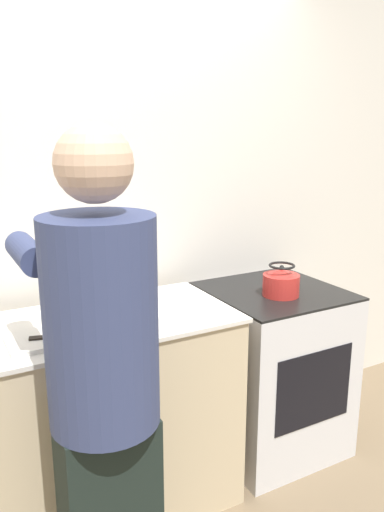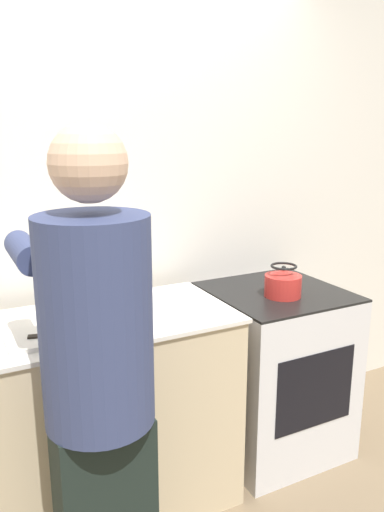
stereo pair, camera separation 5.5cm
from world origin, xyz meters
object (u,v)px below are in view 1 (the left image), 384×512
at_px(person, 103,379).
at_px(kettle, 281,282).
at_px(knife, 52,337).
at_px(oven, 271,368).
at_px(cutting_board, 58,336).

height_order(person, kettle, person).
height_order(person, knife, person).
xyz_separation_m(person, knife, (-0.07, 0.39, 0.01)).
relative_size(oven, knife, 4.91).
relative_size(person, knife, 9.47).
height_order(oven, knife, knife).
bearing_deg(person, oven, 26.92).
height_order(oven, kettle, kettle).
distance_m(knife, kettle, 1.17).
bearing_deg(oven, kettle, -109.19).
relative_size(oven, person, 0.52).
distance_m(cutting_board, knife, 0.04).
height_order(knife, kettle, kettle).
bearing_deg(person, cutting_board, 94.91).
distance_m(cutting_board, kettle, 1.14).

